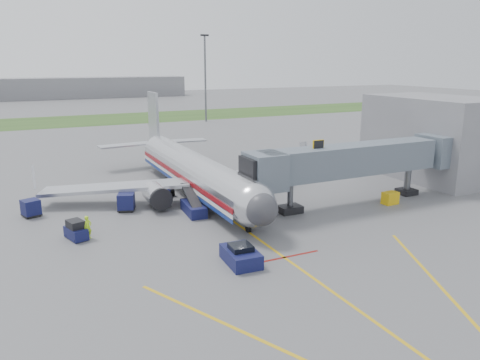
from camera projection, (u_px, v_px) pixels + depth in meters
name	position (u px, v px, depth m)	size (l,w,h in m)	color
ground	(259.00, 240.00, 38.36)	(400.00, 400.00, 0.00)	#565659
grass_strip	(91.00, 120.00, 117.02)	(300.00, 25.00, 0.01)	#2D4C1E
apron_markings	(310.00, 276.00, 31.89)	(21.52, 50.00, 0.01)	gold
airliner	(194.00, 170.00, 51.04)	(32.10, 35.67, 10.25)	silver
jet_bridge	(349.00, 161.00, 47.02)	(25.30, 4.00, 6.90)	slate
terminal	(434.00, 137.00, 58.45)	(10.00, 16.00, 10.00)	slate
light_mast_right	(205.00, 76.00, 111.74)	(2.00, 0.44, 20.40)	#595B60
distant_terminal	(32.00, 89.00, 181.77)	(120.00, 14.00, 8.00)	slate
pushback_tug	(241.00, 255.00, 33.74)	(2.32, 3.58, 1.44)	#0D1539
baggage_tug	(76.00, 231.00, 38.39)	(1.81, 2.53, 1.60)	#0D1539
baggage_cart_a	(126.00, 202.00, 45.65)	(2.04, 2.04, 1.72)	#0D1539
baggage_cart_b	(31.00, 208.00, 43.94)	(1.92, 1.92, 1.62)	#0D1539
baggage_cart_c	(160.00, 197.00, 46.93)	(1.91, 1.91, 1.95)	#0D1539
belt_loader	(193.00, 208.00, 44.86)	(1.86, 4.96, 2.38)	#0D1539
ground_power_cart	(390.00, 198.00, 47.86)	(1.64, 1.15, 1.26)	gold
ramp_worker	(88.00, 227.00, 38.32)	(0.72, 0.47, 1.97)	#AEEB1B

